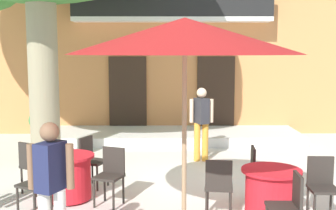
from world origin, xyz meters
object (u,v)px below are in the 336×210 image
(pedestrian_mid_plaza, at_px, (51,184))
(cafe_chair_middle_2, at_px, (111,172))
(cafe_table_near_tree, at_px, (271,194))
(cafe_chair_near_tree_3, at_px, (259,170))
(cafe_chair_near_tree_2, at_px, (322,184))
(cafe_chair_middle_3, at_px, (91,158))
(cafe_chair_near_tree_1, at_px, (289,203))
(cafe_chair_middle_1, at_px, (38,181))
(cafe_table_middle, at_px, (68,177))
(cafe_umbrella, at_px, (185,37))
(cafe_chair_near_tree_0, at_px, (219,184))
(cafe_chair_middle_0, at_px, (32,164))
(ground_planter_left, at_px, (36,124))
(pedestrian_by_tree, at_px, (201,120))

(pedestrian_mid_plaza, bearing_deg, cafe_chair_middle_2, 77.02)
(cafe_table_near_tree, bearing_deg, cafe_chair_middle_2, 164.09)
(pedestrian_mid_plaza, bearing_deg, cafe_chair_near_tree_3, 34.86)
(pedestrian_mid_plaza, bearing_deg, cafe_table_near_tree, 23.24)
(cafe_chair_near_tree_2, height_order, cafe_chair_middle_3, same)
(cafe_chair_near_tree_1, relative_size, cafe_chair_middle_1, 1.00)
(cafe_table_middle, distance_m, cafe_chair_middle_1, 0.77)
(cafe_chair_middle_2, bearing_deg, cafe_umbrella, -50.51)
(cafe_chair_near_tree_3, height_order, cafe_chair_middle_1, same)
(cafe_chair_near_tree_0, distance_m, cafe_table_middle, 2.52)
(cafe_chair_near_tree_2, bearing_deg, cafe_chair_middle_0, 165.74)
(cafe_chair_near_tree_2, relative_size, cafe_umbrella, 0.31)
(cafe_chair_near_tree_3, distance_m, cafe_table_middle, 3.12)
(cafe_chair_near_tree_1, distance_m, cafe_umbrella, 2.47)
(cafe_chair_near_tree_0, relative_size, cafe_chair_near_tree_3, 1.00)
(ground_planter_left, bearing_deg, cafe_chair_near_tree_1, -52.00)
(cafe_chair_near_tree_2, distance_m, cafe_umbrella, 3.00)
(cafe_table_near_tree, distance_m, cafe_chair_near_tree_0, 0.77)
(ground_planter_left, bearing_deg, cafe_chair_middle_2, -62.12)
(cafe_table_middle, bearing_deg, cafe_chair_near_tree_1, -27.31)
(cafe_chair_near_tree_3, bearing_deg, cafe_chair_near_tree_2, -43.22)
(cafe_chair_near_tree_2, xyz_separation_m, cafe_chair_middle_1, (-4.17, 0.15, 0.00))
(cafe_chair_near_tree_3, xyz_separation_m, cafe_chair_middle_2, (-2.39, -0.07, 0.00))
(cafe_table_middle, height_order, pedestrian_mid_plaza, pedestrian_mid_plaza)
(cafe_umbrella, bearing_deg, cafe_chair_near_tree_1, -3.90)
(cafe_table_near_tree, height_order, pedestrian_mid_plaza, pedestrian_mid_plaza)
(pedestrian_by_tree, bearing_deg, cafe_chair_middle_0, -144.27)
(pedestrian_mid_plaza, bearing_deg, cafe_chair_middle_0, 111.91)
(cafe_chair_middle_1, bearing_deg, cafe_chair_near_tree_3, 9.43)
(cafe_chair_near_tree_3, bearing_deg, cafe_table_near_tree, -89.63)
(pedestrian_by_tree, bearing_deg, cafe_chair_near_tree_1, -79.65)
(cafe_table_middle, xyz_separation_m, cafe_chair_middle_0, (-0.68, 0.32, 0.14))
(cafe_chair_near_tree_2, distance_m, cafe_chair_middle_3, 3.94)
(cafe_chair_near_tree_0, xyz_separation_m, cafe_table_middle, (-2.37, 0.85, -0.14))
(cafe_chair_near_tree_2, xyz_separation_m, ground_planter_left, (-5.91, 5.86, -0.11))
(cafe_chair_near_tree_1, bearing_deg, cafe_table_near_tree, 93.16)
(cafe_chair_near_tree_3, distance_m, pedestrian_mid_plaza, 3.47)
(cafe_chair_near_tree_0, bearing_deg, cafe_chair_middle_0, 159.00)
(cafe_chair_near_tree_2, bearing_deg, pedestrian_by_tree, 113.56)
(cafe_chair_middle_2, relative_size, ground_planter_left, 1.20)
(cafe_table_near_tree, relative_size, cafe_chair_middle_1, 0.95)
(cafe_chair_near_tree_0, distance_m, cafe_chair_near_tree_2, 1.51)
(cafe_chair_near_tree_0, height_order, pedestrian_by_tree, pedestrian_by_tree)
(cafe_chair_middle_1, relative_size, pedestrian_mid_plaza, 0.55)
(cafe_chair_near_tree_3, xyz_separation_m, pedestrian_mid_plaza, (-2.83, -1.97, 0.40))
(cafe_chair_middle_1, distance_m, pedestrian_by_tree, 4.23)
(cafe_table_near_tree, xyz_separation_m, cafe_chair_near_tree_0, (-0.75, 0.03, 0.14))
(pedestrian_by_tree, bearing_deg, cafe_table_middle, -133.42)
(cafe_chair_near_tree_3, height_order, ground_planter_left, cafe_chair_near_tree_3)
(cafe_table_middle, bearing_deg, pedestrian_mid_plaza, -82.14)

